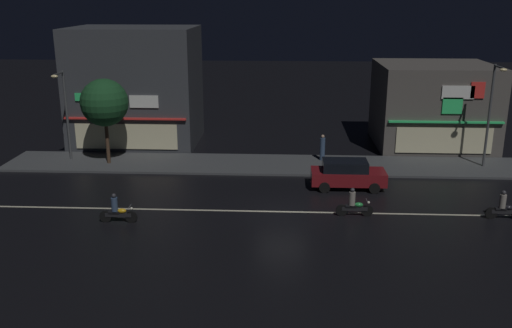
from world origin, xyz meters
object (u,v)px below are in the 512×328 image
(parked_car_near_kerb, at_px, (347,174))
(motorcycle_opposite_lane, at_px, (504,207))
(motorcycle_following, at_px, (354,204))
(pedestrian_on_sidewalk, at_px, (322,148))
(streetlamp_west, at_px, (65,108))
(traffic_cone, at_px, (359,178))
(streetlamp_mid, at_px, (491,107))
(motorcycle_lead, at_px, (117,210))

(parked_car_near_kerb, xyz_separation_m, motorcycle_opposite_lane, (7.39, -4.38, -0.24))
(motorcycle_following, bearing_deg, motorcycle_opposite_lane, 177.60)
(parked_car_near_kerb, distance_m, motorcycle_opposite_lane, 8.59)
(pedestrian_on_sidewalk, relative_size, motorcycle_following, 0.92)
(streetlamp_west, xyz_separation_m, motorcycle_opposite_lane, (25.57, -8.77, -3.12))
(pedestrian_on_sidewalk, xyz_separation_m, motorcycle_opposite_lane, (8.50, -9.67, -0.32))
(parked_car_near_kerb, xyz_separation_m, traffic_cone, (0.85, 1.06, -0.59))
(streetlamp_west, bearing_deg, motorcycle_opposite_lane, -18.94)
(streetlamp_west, relative_size, motorcycle_opposite_lane, 3.16)
(streetlamp_west, relative_size, traffic_cone, 10.91)
(streetlamp_mid, relative_size, pedestrian_on_sidewalk, 3.77)
(motorcycle_lead, relative_size, traffic_cone, 3.45)
(parked_car_near_kerb, xyz_separation_m, motorcycle_following, (-0.12, -4.37, -0.24))
(streetlamp_mid, bearing_deg, motorcycle_opposite_lane, -102.78)
(pedestrian_on_sidewalk, xyz_separation_m, motorcycle_lead, (-10.83, -11.10, -0.32))
(pedestrian_on_sidewalk, xyz_separation_m, traffic_cone, (1.96, -4.23, -0.68))
(parked_car_near_kerb, bearing_deg, motorcycle_following, 88.47)
(motorcycle_opposite_lane, distance_m, traffic_cone, 8.51)
(streetlamp_west, height_order, streetlamp_mid, streetlamp_mid)
(motorcycle_opposite_lane, relative_size, traffic_cone, 3.45)
(pedestrian_on_sidewalk, xyz_separation_m, parked_car_near_kerb, (1.11, -5.29, -0.09))
(motorcycle_following, relative_size, motorcycle_opposite_lane, 1.00)
(parked_car_near_kerb, distance_m, motorcycle_following, 4.38)
(parked_car_near_kerb, height_order, motorcycle_following, parked_car_near_kerb)
(motorcycle_lead, bearing_deg, parked_car_near_kerb, -150.45)
(pedestrian_on_sidewalk, relative_size, traffic_cone, 3.19)
(motorcycle_following, bearing_deg, parked_car_near_kerb, -93.85)
(pedestrian_on_sidewalk, distance_m, traffic_cone, 4.71)
(motorcycle_lead, height_order, motorcycle_following, same)
(streetlamp_west, bearing_deg, traffic_cone, -9.93)
(streetlamp_mid, height_order, motorcycle_opposite_lane, streetlamp_mid)
(streetlamp_mid, bearing_deg, traffic_cone, -159.70)
(pedestrian_on_sidewalk, relative_size, motorcycle_opposite_lane, 0.92)
(pedestrian_on_sidewalk, distance_m, motorcycle_opposite_lane, 12.88)
(traffic_cone, bearing_deg, streetlamp_mid, 20.30)
(streetlamp_west, height_order, parked_car_near_kerb, streetlamp_west)
(motorcycle_following, distance_m, motorcycle_opposite_lane, 7.50)
(pedestrian_on_sidewalk, distance_m, motorcycle_following, 9.72)
(streetlamp_west, xyz_separation_m, motorcycle_lead, (6.24, -10.20, -3.12))
(streetlamp_west, xyz_separation_m, parked_car_near_kerb, (18.18, -4.39, -2.88))
(streetlamp_west, relative_size, motorcycle_following, 3.16)
(traffic_cone, bearing_deg, streetlamp_west, 170.07)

